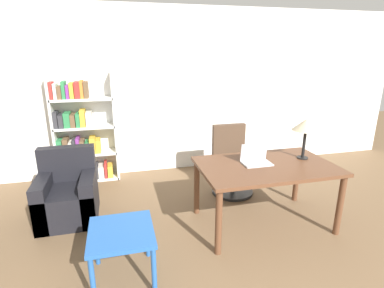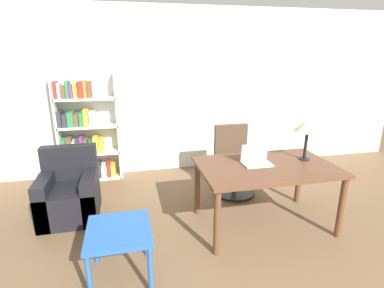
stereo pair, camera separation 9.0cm
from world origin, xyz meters
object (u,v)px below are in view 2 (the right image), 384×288
at_px(table_lamp, 308,126).
at_px(laptop, 256,160).
at_px(desk, 266,173).
at_px(side_table_blue, 119,237).
at_px(bookshelf, 85,135).
at_px(armchair, 70,195).
at_px(office_chair, 233,164).

bearing_deg(table_lamp, laptop, -178.49).
height_order(desk, side_table_blue, desk).
relative_size(laptop, bookshelf, 0.19).
bearing_deg(table_lamp, bookshelf, 146.80).
distance_m(desk, armchair, 2.42).
height_order(armchair, bookshelf, bookshelf).
bearing_deg(armchair, desk, -17.28).
height_order(laptop, table_lamp, table_lamp).
height_order(desk, armchair, armchair).
relative_size(laptop, table_lamp, 0.66).
xyz_separation_m(table_lamp, bookshelf, (-2.71, 1.78, -0.42)).
relative_size(desk, armchair, 1.81).
bearing_deg(laptop, bookshelf, 139.30).
relative_size(laptop, office_chair, 0.33).
distance_m(side_table_blue, bookshelf, 2.48).
height_order(desk, laptop, laptop).
relative_size(armchair, bookshelf, 0.49).
xyz_separation_m(table_lamp, side_table_blue, (-2.19, -0.63, -0.74)).
height_order(desk, table_lamp, table_lamp).
bearing_deg(office_chair, desk, -86.86).
distance_m(side_table_blue, armchair, 1.41).
height_order(laptop, side_table_blue, laptop).
bearing_deg(side_table_blue, table_lamp, 16.11).
xyz_separation_m(armchair, bookshelf, (0.09, 1.15, 0.45)).
bearing_deg(office_chair, armchair, -174.54).
distance_m(desk, bookshelf, 2.87).
bearing_deg(table_lamp, side_table_blue, -163.89).
distance_m(office_chair, armchair, 2.24).
bearing_deg(armchair, table_lamp, -12.48).
bearing_deg(side_table_blue, armchair, 116.37).
height_order(office_chair, bookshelf, bookshelf).
bearing_deg(laptop, office_chair, 86.58).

